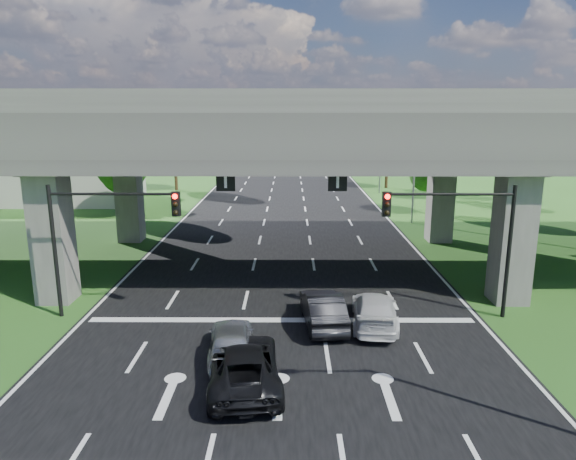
{
  "coord_description": "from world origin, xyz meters",
  "views": [
    {
      "loc": [
        0.39,
        -17.75,
        9.07
      ],
      "look_at": [
        0.27,
        9.0,
        2.86
      ],
      "focal_mm": 32.0,
      "sensor_mm": 36.0,
      "label": 1
    }
  ],
  "objects_px": {
    "streetlight_beyond": "(378,141)",
    "car_silver": "(231,341)",
    "streetlight_far": "(411,152)",
    "car_white": "(374,310)",
    "signal_right": "(462,227)",
    "car_dark": "(323,309)",
    "signal_left": "(101,226)",
    "car_trailing": "(244,365)"
  },
  "relations": [
    {
      "from": "streetlight_far",
      "to": "streetlight_beyond",
      "type": "distance_m",
      "value": 16.0
    },
    {
      "from": "streetlight_far",
      "to": "car_white",
      "type": "distance_m",
      "value": 22.46
    },
    {
      "from": "signal_right",
      "to": "signal_left",
      "type": "xyz_separation_m",
      "value": [
        -15.65,
        0.0,
        0.0
      ]
    },
    {
      "from": "streetlight_far",
      "to": "car_silver",
      "type": "distance_m",
      "value": 27.38
    },
    {
      "from": "car_silver",
      "to": "signal_left",
      "type": "bearing_deg",
      "value": -39.24
    },
    {
      "from": "signal_left",
      "to": "streetlight_beyond",
      "type": "distance_m",
      "value": 40.3
    },
    {
      "from": "signal_right",
      "to": "signal_left",
      "type": "bearing_deg",
      "value": 180.0
    },
    {
      "from": "car_trailing",
      "to": "car_silver",
      "type": "bearing_deg",
      "value": -77.84
    },
    {
      "from": "signal_right",
      "to": "car_silver",
      "type": "bearing_deg",
      "value": -157.07
    },
    {
      "from": "streetlight_beyond",
      "to": "car_white",
      "type": "distance_m",
      "value": 37.85
    },
    {
      "from": "streetlight_beyond",
      "to": "car_trailing",
      "type": "bearing_deg",
      "value": -105.03
    },
    {
      "from": "car_dark",
      "to": "streetlight_far",
      "type": "bearing_deg",
      "value": -116.99
    },
    {
      "from": "streetlight_far",
      "to": "car_trailing",
      "type": "distance_m",
      "value": 28.77
    },
    {
      "from": "car_silver",
      "to": "car_dark",
      "type": "distance_m",
      "value": 4.77
    },
    {
      "from": "signal_right",
      "to": "car_silver",
      "type": "height_order",
      "value": "signal_right"
    },
    {
      "from": "signal_right",
      "to": "car_silver",
      "type": "xyz_separation_m",
      "value": [
        -9.62,
        -4.07,
        -3.45
      ]
    },
    {
      "from": "car_dark",
      "to": "car_trailing",
      "type": "distance_m",
      "value": 5.79
    },
    {
      "from": "signal_left",
      "to": "streetlight_far",
      "type": "xyz_separation_m",
      "value": [
        17.92,
        20.06,
        1.66
      ]
    },
    {
      "from": "signal_right",
      "to": "car_dark",
      "type": "height_order",
      "value": "signal_right"
    },
    {
      "from": "signal_right",
      "to": "streetlight_beyond",
      "type": "distance_m",
      "value": 36.17
    },
    {
      "from": "signal_left",
      "to": "car_white",
      "type": "xyz_separation_m",
      "value": [
        11.85,
        -0.94,
        -3.48
      ]
    },
    {
      "from": "streetlight_beyond",
      "to": "car_silver",
      "type": "relative_size",
      "value": 2.4
    },
    {
      "from": "signal_right",
      "to": "car_white",
      "type": "relative_size",
      "value": 1.29
    },
    {
      "from": "signal_right",
      "to": "car_dark",
      "type": "relative_size",
      "value": 1.35
    },
    {
      "from": "signal_right",
      "to": "signal_left",
      "type": "height_order",
      "value": "same"
    },
    {
      "from": "car_trailing",
      "to": "streetlight_far",
      "type": "bearing_deg",
      "value": -120.17
    },
    {
      "from": "signal_right",
      "to": "streetlight_far",
      "type": "height_order",
      "value": "streetlight_far"
    },
    {
      "from": "signal_right",
      "to": "streetlight_beyond",
      "type": "relative_size",
      "value": 0.6
    },
    {
      "from": "car_dark",
      "to": "car_silver",
      "type": "bearing_deg",
      "value": 35.56
    },
    {
      "from": "streetlight_far",
      "to": "car_white",
      "type": "height_order",
      "value": "streetlight_far"
    },
    {
      "from": "streetlight_beyond",
      "to": "car_white",
      "type": "xyz_separation_m",
      "value": [
        -6.07,
        -37.0,
        -5.14
      ]
    },
    {
      "from": "car_white",
      "to": "car_dark",
      "type": "bearing_deg",
      "value": 6.43
    },
    {
      "from": "signal_left",
      "to": "car_silver",
      "type": "height_order",
      "value": "signal_left"
    },
    {
      "from": "signal_left",
      "to": "car_dark",
      "type": "xyz_separation_m",
      "value": [
        9.62,
        -0.94,
        -3.43
      ]
    },
    {
      "from": "car_silver",
      "to": "car_white",
      "type": "height_order",
      "value": "car_silver"
    },
    {
      "from": "signal_right",
      "to": "car_trailing",
      "type": "relative_size",
      "value": 1.18
    },
    {
      "from": "signal_right",
      "to": "car_white",
      "type": "bearing_deg",
      "value": -166.06
    },
    {
      "from": "car_trailing",
      "to": "car_dark",
      "type": "bearing_deg",
      "value": -127.56
    },
    {
      "from": "signal_left",
      "to": "car_dark",
      "type": "height_order",
      "value": "signal_left"
    },
    {
      "from": "signal_left",
      "to": "car_white",
      "type": "distance_m",
      "value": 12.39
    },
    {
      "from": "signal_right",
      "to": "signal_left",
      "type": "distance_m",
      "value": 15.65
    },
    {
      "from": "car_white",
      "to": "signal_right",
      "type": "bearing_deg",
      "value": -159.63
    }
  ]
}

